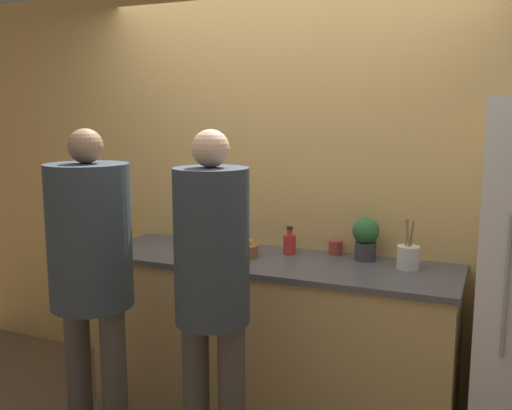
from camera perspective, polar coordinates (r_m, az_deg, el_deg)
wall_back at (r=3.58m, az=3.60°, el=1.29°), size 5.20×0.06×2.60m
counter at (r=3.49m, az=1.54°, el=-12.91°), size 2.14×0.70×0.95m
person_left at (r=2.99m, az=-16.19°, el=-5.28°), size 0.41×0.41×1.72m
person_center at (r=2.67m, az=-4.41°, el=-7.48°), size 0.35×0.35×1.72m
fruit_bowl at (r=3.40m, az=-2.07°, el=-4.48°), size 0.27×0.27×0.11m
utensil_crock at (r=3.22m, az=14.98°, el=-5.00°), size 0.12×0.12×0.27m
bottle_clear at (r=3.62m, az=-6.87°, el=-3.23°), size 0.07×0.07×0.17m
bottle_red at (r=3.44m, az=3.37°, el=-3.85°), size 0.08×0.08×0.17m
cup_red at (r=3.46m, az=7.96°, el=-4.23°), size 0.08×0.08×0.08m
potted_plant at (r=3.34m, az=10.91°, el=-3.18°), size 0.15×0.15×0.25m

